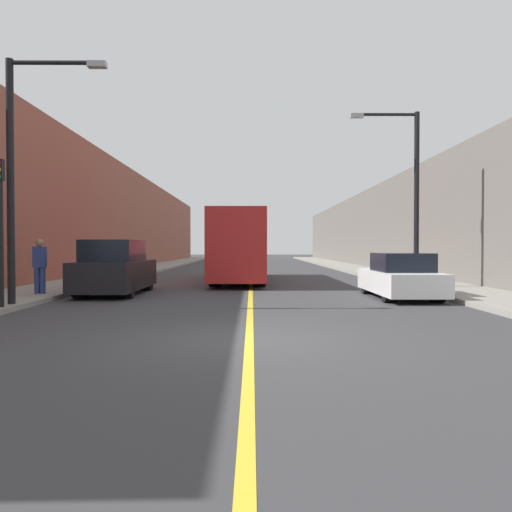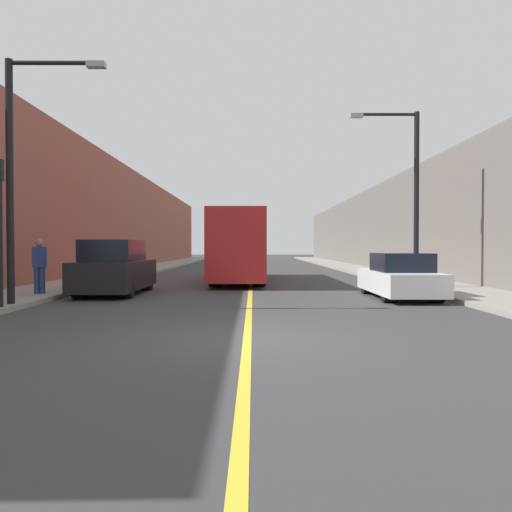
{
  "view_description": "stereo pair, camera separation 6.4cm",
  "coord_description": "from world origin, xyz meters",
  "px_view_note": "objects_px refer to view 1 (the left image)",
  "views": [
    {
      "loc": [
        0.05,
        -9.18,
        1.72
      ],
      "look_at": [
        0.24,
        14.49,
        1.28
      ],
      "focal_mm": 35.0,
      "sensor_mm": 36.0,
      "label": 1
    },
    {
      "loc": [
        0.11,
        -9.18,
        1.72
      ],
      "look_at": [
        0.24,
        14.49,
        1.28
      ],
      "focal_mm": 35.0,
      "sensor_mm": 36.0,
      "label": 2
    }
  ],
  "objects_px": {
    "bus": "(239,246)",
    "car_right_near": "(400,278)",
    "parked_suv_left": "(115,269)",
    "street_lamp_left": "(20,162)",
    "street_lamp_right": "(410,186)",
    "traffic_light": "(1,226)",
    "pedestrian": "(40,265)"
  },
  "relations": [
    {
      "from": "street_lamp_right",
      "to": "pedestrian",
      "type": "bearing_deg",
      "value": -167.5
    },
    {
      "from": "car_right_near",
      "to": "pedestrian",
      "type": "distance_m",
      "value": 12.09
    },
    {
      "from": "bus",
      "to": "pedestrian",
      "type": "distance_m",
      "value": 10.55
    },
    {
      "from": "car_right_near",
      "to": "traffic_light",
      "type": "xyz_separation_m",
      "value": [
        -11.48,
        -3.69,
        1.57
      ]
    },
    {
      "from": "parked_suv_left",
      "to": "street_lamp_right",
      "type": "height_order",
      "value": "street_lamp_right"
    },
    {
      "from": "pedestrian",
      "to": "street_lamp_left",
      "type": "bearing_deg",
      "value": -75.66
    },
    {
      "from": "bus",
      "to": "street_lamp_right",
      "type": "relative_size",
      "value": 1.63
    },
    {
      "from": "street_lamp_left",
      "to": "pedestrian",
      "type": "height_order",
      "value": "street_lamp_left"
    },
    {
      "from": "pedestrian",
      "to": "traffic_light",
      "type": "bearing_deg",
      "value": -80.94
    },
    {
      "from": "traffic_light",
      "to": "pedestrian",
      "type": "bearing_deg",
      "value": 99.06
    },
    {
      "from": "bus",
      "to": "parked_suv_left",
      "type": "xyz_separation_m",
      "value": [
        -4.32,
        -6.92,
        -0.86
      ]
    },
    {
      "from": "parked_suv_left",
      "to": "car_right_near",
      "type": "bearing_deg",
      "value": -8.26
    },
    {
      "from": "parked_suv_left",
      "to": "street_lamp_left",
      "type": "bearing_deg",
      "value": -107.52
    },
    {
      "from": "parked_suv_left",
      "to": "traffic_light",
      "type": "bearing_deg",
      "value": -106.85
    },
    {
      "from": "bus",
      "to": "street_lamp_right",
      "type": "distance_m",
      "value": 9.02
    },
    {
      "from": "car_right_near",
      "to": "street_lamp_right",
      "type": "distance_m",
      "value": 4.75
    },
    {
      "from": "bus",
      "to": "street_lamp_left",
      "type": "relative_size",
      "value": 1.67
    },
    {
      "from": "parked_suv_left",
      "to": "street_lamp_right",
      "type": "distance_m",
      "value": 11.76
    },
    {
      "from": "car_right_near",
      "to": "street_lamp_right",
      "type": "xyz_separation_m",
      "value": [
        1.27,
        3.02,
        3.45
      ]
    },
    {
      "from": "bus",
      "to": "street_lamp_left",
      "type": "height_order",
      "value": "street_lamp_left"
    },
    {
      "from": "bus",
      "to": "car_right_near",
      "type": "bearing_deg",
      "value": -56.15
    },
    {
      "from": "car_right_near",
      "to": "traffic_light",
      "type": "distance_m",
      "value": 12.16
    },
    {
      "from": "bus",
      "to": "car_right_near",
      "type": "xyz_separation_m",
      "value": [
        5.61,
        -8.36,
        -1.08
      ]
    },
    {
      "from": "street_lamp_right",
      "to": "traffic_light",
      "type": "xyz_separation_m",
      "value": [
        -12.75,
        -6.7,
        -1.88
      ]
    },
    {
      "from": "street_lamp_right",
      "to": "traffic_light",
      "type": "relative_size",
      "value": 1.8
    },
    {
      "from": "car_right_near",
      "to": "traffic_light",
      "type": "bearing_deg",
      "value": -162.2
    },
    {
      "from": "street_lamp_left",
      "to": "traffic_light",
      "type": "xyz_separation_m",
      "value": [
        -0.17,
        -0.75,
        -1.78
      ]
    },
    {
      "from": "car_right_near",
      "to": "bus",
      "type": "bearing_deg",
      "value": 123.85
    },
    {
      "from": "parked_suv_left",
      "to": "traffic_light",
      "type": "relative_size",
      "value": 1.3
    },
    {
      "from": "car_right_near",
      "to": "pedestrian",
      "type": "relative_size",
      "value": 2.51
    },
    {
      "from": "parked_suv_left",
      "to": "car_right_near",
      "type": "height_order",
      "value": "parked_suv_left"
    },
    {
      "from": "street_lamp_left",
      "to": "traffic_light",
      "type": "bearing_deg",
      "value": -102.83
    }
  ]
}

